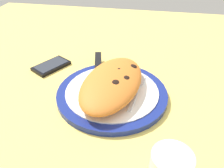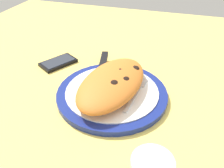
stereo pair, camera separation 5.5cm
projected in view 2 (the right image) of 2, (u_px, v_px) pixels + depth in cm
name	position (u px, v px, depth cm)	size (l,w,h in cm)	color
ground_plane	(112.00, 100.00, 61.71)	(150.00, 150.00, 3.00)	#EACC60
plate	(112.00, 93.00, 60.34)	(29.01, 29.01, 1.83)	navy
calzone	(111.00, 83.00, 58.40)	(27.98, 18.04, 4.84)	orange
fork	(137.00, 91.00, 59.35)	(15.34, 3.32, 0.40)	silver
knife	(102.00, 67.00, 68.74)	(24.70, 7.41, 1.20)	silver
smartphone	(58.00, 62.00, 74.30)	(12.82, 11.15, 1.16)	black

